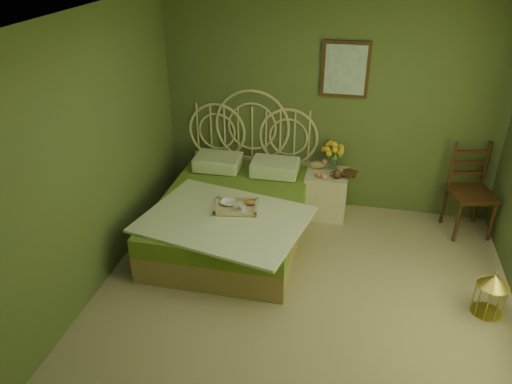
% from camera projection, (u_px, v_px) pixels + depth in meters
% --- Properties ---
extents(floor, '(4.50, 4.50, 0.00)m').
position_uv_depth(floor, '(298.00, 319.00, 4.58)').
color(floor, tan).
rests_on(floor, ground).
extents(ceiling, '(4.50, 4.50, 0.00)m').
position_uv_depth(ceiling, '(314.00, 25.00, 3.35)').
color(ceiling, silver).
rests_on(ceiling, wall_back).
extents(wall_back, '(4.00, 0.00, 4.00)m').
position_uv_depth(wall_back, '(329.00, 106.00, 5.90)').
color(wall_back, '#4E5E31').
rests_on(wall_back, floor).
extents(wall_left, '(0.00, 4.50, 4.50)m').
position_uv_depth(wall_left, '(76.00, 172.00, 4.34)').
color(wall_left, '#4E5E31').
rests_on(wall_left, floor).
extents(wall_art, '(0.54, 0.04, 0.64)m').
position_uv_depth(wall_art, '(345.00, 70.00, 5.63)').
color(wall_art, '#3A210F').
rests_on(wall_art, wall_back).
extents(bed, '(1.83, 2.31, 1.43)m').
position_uv_depth(bed, '(233.00, 211.00, 5.68)').
color(bed, '#9F804F').
rests_on(bed, floor).
extents(nightstand, '(0.50, 0.50, 0.98)m').
position_uv_depth(nightstand, '(327.00, 187.00, 6.11)').
color(nightstand, beige).
rests_on(nightstand, floor).
extents(chair, '(0.57, 0.57, 1.05)m').
position_uv_depth(chair, '(472.00, 184.00, 5.69)').
color(chair, '#3A210F').
rests_on(chair, floor).
extents(birdcage, '(0.28, 0.28, 0.42)m').
position_uv_depth(birdcage, '(490.00, 295.00, 4.56)').
color(birdcage, gold).
rests_on(birdcage, floor).
extents(book_lower, '(0.16, 0.22, 0.02)m').
position_uv_depth(book_lower, '(343.00, 173.00, 5.99)').
color(book_lower, '#381E0F').
rests_on(book_lower, nightstand).
extents(book_upper, '(0.24, 0.27, 0.02)m').
position_uv_depth(book_upper, '(343.00, 172.00, 5.98)').
color(book_upper, '#472819').
rests_on(book_upper, nightstand).
extents(cereal_bowl, '(0.18, 0.18, 0.04)m').
position_uv_depth(cereal_bowl, '(228.00, 203.00, 5.33)').
color(cereal_bowl, white).
rests_on(cereal_bowl, bed).
extents(coffee_cup, '(0.09, 0.09, 0.07)m').
position_uv_depth(coffee_cup, '(242.00, 208.00, 5.19)').
color(coffee_cup, white).
rests_on(coffee_cup, bed).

